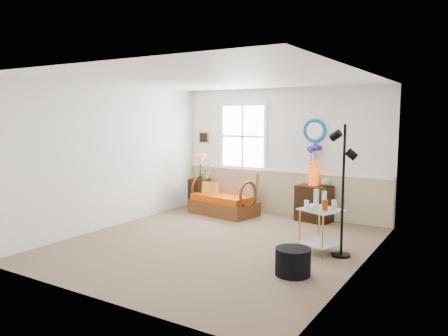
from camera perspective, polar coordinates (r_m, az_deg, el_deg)
The scene contains 19 objects.
floor at distance 7.11m, azimuth -1.00°, elevation -9.82°, with size 4.50×5.00×0.01m, color #7F6750.
ceiling at distance 6.84m, azimuth -1.05°, elevation 11.54°, with size 4.50×5.00×0.01m, color white.
walls at distance 6.85m, azimuth -1.02°, elevation 0.65°, with size 4.51×5.01×2.60m.
wainscot at distance 9.14m, azimuth 7.42°, elevation -3.24°, with size 4.46×0.02×0.90m, color tan.
chair_rail at distance 9.06m, azimuth 7.44°, elevation -0.32°, with size 4.46×0.04×0.06m, color white.
window at distance 9.41m, azimuth 2.49°, elevation 4.14°, with size 1.14×0.06×1.44m, color white, non-canonical shape.
picture at distance 9.95m, azimuth -2.63°, elevation 4.00°, with size 0.28×0.03×0.28m, color #B27724.
mirror at distance 8.74m, azimuth 11.75°, elevation 4.79°, with size 0.47×0.47×0.07m, color #0D6DA4.
loveseat at distance 9.06m, azimuth -0.05°, elevation -3.32°, with size 1.35×0.77×0.88m, color #663014, non-canonical shape.
throw_pillow at distance 9.17m, azimuth -1.86°, elevation -3.00°, with size 0.37×0.09×0.37m, color #DD5F02, non-canonical shape.
lamp_stand at distance 9.54m, azimuth -3.26°, elevation -3.42°, with size 0.39×0.39×0.69m, color #32190C, non-canonical shape.
table_lamp at distance 9.47m, azimuth -3.14°, elevation 0.19°, with size 0.28×0.28×0.52m, color #C9782D, non-canonical shape.
potted_plant at distance 9.39m, azimuth -2.45°, elevation -0.67°, with size 0.29×0.32×0.25m, color #4A8431.
cabinet at distance 8.66m, azimuth 11.67°, elevation -4.57°, with size 0.65×0.42×0.70m, color #32190C, non-canonical shape.
flower_vase at distance 8.62m, azimuth 11.65°, elevation 0.36°, with size 0.23×0.23×0.79m, color #D34508, non-canonical shape.
side_table at distance 6.72m, azimuth 12.52°, elevation -8.03°, with size 0.52×0.52×0.67m, color gold, non-canonical shape.
tabletop_items at distance 6.63m, azimuth 12.47°, elevation -4.10°, with size 0.44×0.44×0.27m, color silver, non-canonical shape.
floor_lamp at distance 6.50m, azimuth 15.27°, elevation -2.95°, with size 0.28×0.28×1.92m, color black, non-canonical shape.
ottoman at distance 5.80m, azimuth 8.99°, elevation -11.98°, with size 0.46×0.46×0.35m, color black.
Camera 1 is at (3.68, -5.74, 2.03)m, focal length 35.00 mm.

